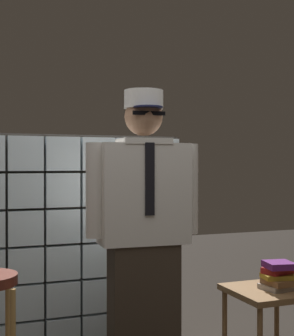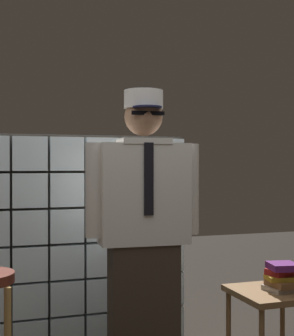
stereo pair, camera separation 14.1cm
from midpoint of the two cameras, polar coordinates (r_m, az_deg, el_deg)
The scene contains 4 objects.
glass_block_wall at distance 3.65m, azimuth -6.19°, elevation -8.58°, with size 1.57×0.10×1.57m.
standing_person at distance 3.00m, azimuth 0.96°, elevation -7.37°, with size 0.71×0.31×1.78m.
side_table at distance 3.56m, azimuth 15.53°, elevation -14.47°, with size 0.52×0.52×0.49m.
book_stack at distance 3.52m, azimuth 16.61°, elevation -12.07°, with size 0.25×0.23×0.19m.
Camera 2 is at (-0.68, -2.40, 1.34)m, focal length 52.62 mm.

